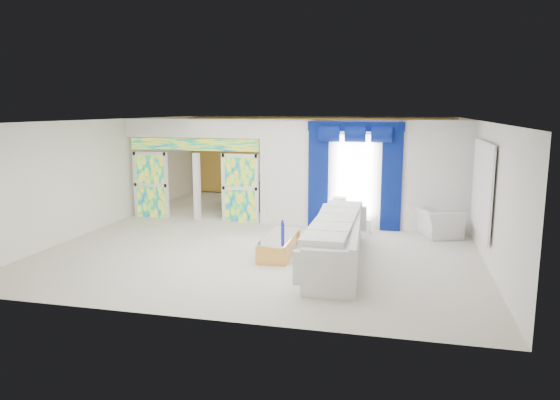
% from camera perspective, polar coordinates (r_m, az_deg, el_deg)
% --- Properties ---
extents(floor, '(12.00, 12.00, 0.00)m').
position_cam_1_polar(floor, '(14.01, -0.05, -3.55)').
color(floor, '#B7AF9E').
rests_on(floor, ground).
extents(dividing_wall, '(5.70, 0.18, 3.00)m').
position_cam_1_polar(dividing_wall, '(14.39, 9.25, 2.76)').
color(dividing_wall, white).
rests_on(dividing_wall, ground).
extents(dividing_header, '(4.30, 0.18, 0.55)m').
position_cam_1_polar(dividing_header, '(15.47, -9.59, 7.81)').
color(dividing_header, white).
rests_on(dividing_header, dividing_wall).
extents(stained_panel_left, '(0.95, 0.04, 2.00)m').
position_cam_1_polar(stained_panel_left, '(16.23, -14.05, 1.63)').
color(stained_panel_left, '#994C3F').
rests_on(stained_panel_left, ground).
extents(stained_panel_right, '(0.95, 0.04, 2.00)m').
position_cam_1_polar(stained_panel_right, '(15.14, -4.42, 1.31)').
color(stained_panel_right, '#994C3F').
rests_on(stained_panel_right, ground).
extents(stained_transom, '(4.00, 0.05, 0.35)m').
position_cam_1_polar(stained_transom, '(15.49, -9.53, 6.05)').
color(stained_transom, '#994C3F').
rests_on(stained_transom, dividing_header).
extents(window_pane, '(1.00, 0.02, 2.30)m').
position_cam_1_polar(window_pane, '(14.31, 8.22, 2.55)').
color(window_pane, white).
rests_on(window_pane, dividing_wall).
extents(blue_drape_left, '(0.55, 0.10, 2.80)m').
position_cam_1_polar(blue_drape_left, '(14.41, 4.24, 2.48)').
color(blue_drape_left, '#040C4B').
rests_on(blue_drape_left, ground).
extents(blue_drape_right, '(0.55, 0.10, 2.80)m').
position_cam_1_polar(blue_drape_right, '(14.24, 12.22, 2.18)').
color(blue_drape_right, '#040C4B').
rests_on(blue_drape_right, ground).
extents(blue_pelmet, '(2.60, 0.12, 0.25)m').
position_cam_1_polar(blue_pelmet, '(14.17, 8.35, 8.03)').
color(blue_pelmet, '#040C4B').
rests_on(blue_pelmet, dividing_wall).
extents(wall_mirror, '(0.04, 2.70, 1.90)m').
position_cam_1_polar(wall_mirror, '(12.48, 21.43, 1.32)').
color(wall_mirror, white).
rests_on(wall_mirror, ground).
extents(gold_curtains, '(9.70, 0.12, 2.90)m').
position_cam_1_polar(gold_curtains, '(19.48, 4.01, 4.75)').
color(gold_curtains, gold).
rests_on(gold_curtains, ground).
extents(white_sofa, '(1.26, 4.61, 0.87)m').
position_cam_1_polar(white_sofa, '(11.30, 6.24, -4.67)').
color(white_sofa, silver).
rests_on(white_sofa, ground).
extents(coffee_table, '(0.74, 1.90, 0.42)m').
position_cam_1_polar(coffee_table, '(11.88, -0.09, -5.01)').
color(coffee_table, gold).
rests_on(coffee_table, ground).
extents(console_table, '(1.15, 0.50, 0.37)m').
position_cam_1_polar(console_table, '(14.06, 7.72, -2.81)').
color(console_table, white).
rests_on(console_table, ground).
extents(table_lamp, '(0.36, 0.36, 0.58)m').
position_cam_1_polar(table_lamp, '(14.00, 6.54, -0.86)').
color(table_lamp, white).
rests_on(table_lamp, console_table).
extents(armchair, '(1.30, 1.39, 0.73)m').
position_cam_1_polar(armchair, '(14.10, 17.07, -2.38)').
color(armchair, silver).
rests_on(armchair, ground).
extents(grand_piano, '(1.96, 2.31, 1.01)m').
position_cam_1_polar(grand_piano, '(17.48, -3.27, 0.86)').
color(grand_piano, black).
rests_on(grand_piano, ground).
extents(piano_bench, '(0.91, 0.53, 0.29)m').
position_cam_1_polar(piano_bench, '(16.05, -4.90, -1.31)').
color(piano_bench, black).
rests_on(piano_bench, ground).
extents(tv_console, '(0.65, 0.62, 0.79)m').
position_cam_1_polar(tv_console, '(17.42, -13.62, 0.19)').
color(tv_console, tan).
rests_on(tv_console, ground).
extents(chandelier, '(0.60, 0.60, 0.60)m').
position_cam_1_polar(chandelier, '(17.53, -4.82, 7.91)').
color(chandelier, gold).
rests_on(chandelier, ceiling).
extents(decanters, '(0.21, 0.62, 0.27)m').
position_cam_1_polar(decanters, '(12.07, 0.28, -3.25)').
color(decanters, white).
rests_on(decanters, coffee_table).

